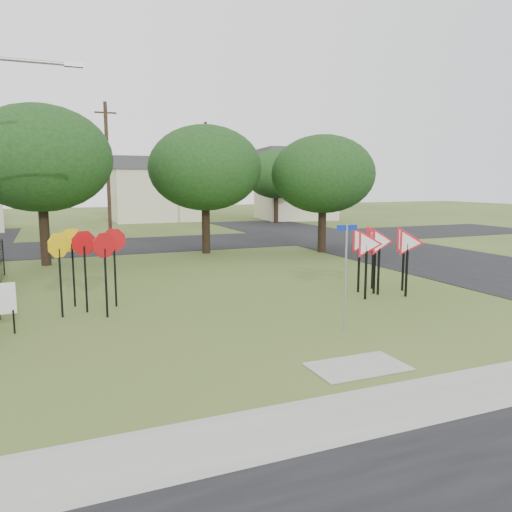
{
  "coord_description": "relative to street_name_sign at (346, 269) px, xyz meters",
  "views": [
    {
      "loc": [
        -5.75,
        -10.74,
        3.8
      ],
      "look_at": [
        -0.05,
        3.0,
        1.6
      ],
      "focal_mm": 35.0,
      "sensor_mm": 36.0,
      "label": 1
    }
  ],
  "objects": [
    {
      "name": "ground",
      "position": [
        -1.22,
        -0.04,
        -1.58
      ],
      "size": [
        140.0,
        140.0,
        0.0
      ],
      "primitive_type": "plane",
      "color": "#415921"
    },
    {
      "name": "sidewalk",
      "position": [
        -1.22,
        -4.24,
        -1.57
      ],
      "size": [
        30.0,
        1.6,
        0.02
      ],
      "primitive_type": "cube",
      "color": "gray",
      "rests_on": "ground"
    },
    {
      "name": "planting_strip",
      "position": [
        -1.22,
        -5.44,
        -1.57
      ],
      "size": [
        30.0,
        0.8,
        0.02
      ],
      "primitive_type": "cube",
      "color": "#415921",
      "rests_on": "ground"
    },
    {
      "name": "street_right",
      "position": [
        10.78,
        9.96,
        -1.57
      ],
      "size": [
        8.0,
        50.0,
        0.02
      ],
      "primitive_type": "cube",
      "color": "black",
      "rests_on": "ground"
    },
    {
      "name": "street_far",
      "position": [
        -1.22,
        19.96,
        -1.57
      ],
      "size": [
        60.0,
        8.0,
        0.02
      ],
      "primitive_type": "cube",
      "color": "black",
      "rests_on": "ground"
    },
    {
      "name": "curb_pad",
      "position": [
        -1.22,
        -2.44,
        -1.57
      ],
      "size": [
        2.0,
        1.2,
        0.02
      ],
      "primitive_type": "cube",
      "color": "gray",
      "rests_on": "ground"
    },
    {
      "name": "street_name_sign",
      "position": [
        0.0,
        0.0,
        0.0
      ],
      "size": [
        0.56,
        0.07,
        2.73
      ],
      "color": "#919499",
      "rests_on": "ground"
    },
    {
      "name": "stop_sign_cluster",
      "position": [
        -6.02,
        4.4,
        0.23
      ],
      "size": [
        2.25,
        1.92,
        2.44
      ],
      "color": "black",
      "rests_on": "ground"
    },
    {
      "name": "yield_sign_cluster",
      "position": [
        3.4,
        3.14,
        0.14
      ],
      "size": [
        2.92,
        2.13,
        2.34
      ],
      "color": "black",
      "rests_on": "ground"
    },
    {
      "name": "far_pole_a",
      "position": [
        -3.22,
        23.96,
        3.02
      ],
      "size": [
        1.4,
        0.24,
        9.0
      ],
      "color": "#3D2A1C",
      "rests_on": "ground"
    },
    {
      "name": "far_pole_b",
      "position": [
        4.78,
        27.96,
        2.77
      ],
      "size": [
        1.4,
        0.24,
        8.5
      ],
      "color": "#3D2A1C",
      "rests_on": "ground"
    },
    {
      "name": "house_mid",
      "position": [
        2.78,
        39.96,
        1.57
      ],
      "size": [
        8.4,
        8.4,
        6.2
      ],
      "color": "beige",
      "rests_on": "ground"
    },
    {
      "name": "house_right",
      "position": [
        16.78,
        35.96,
        2.07
      ],
      "size": [
        8.3,
        8.3,
        7.2
      ],
      "color": "beige",
      "rests_on": "ground"
    },
    {
      "name": "tree_near_left",
      "position": [
        -7.22,
        13.96,
        3.27
      ],
      "size": [
        6.4,
        6.4,
        7.27
      ],
      "color": "black",
      "rests_on": "ground"
    },
    {
      "name": "tree_near_mid",
      "position": [
        0.78,
        14.96,
        2.96
      ],
      "size": [
        6.0,
        6.0,
        6.8
      ],
      "color": "black",
      "rests_on": "ground"
    },
    {
      "name": "tree_near_right",
      "position": [
        6.78,
        12.96,
        2.64
      ],
      "size": [
        5.6,
        5.6,
        6.33
      ],
      "color": "black",
      "rests_on": "ground"
    },
    {
      "name": "tree_far_right",
      "position": [
        12.78,
        31.96,
        2.96
      ],
      "size": [
        6.0,
        6.0,
        6.8
      ],
      "color": "black",
      "rests_on": "ground"
    }
  ]
}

